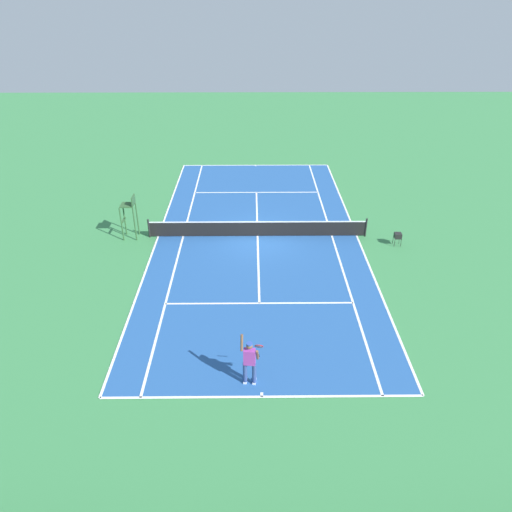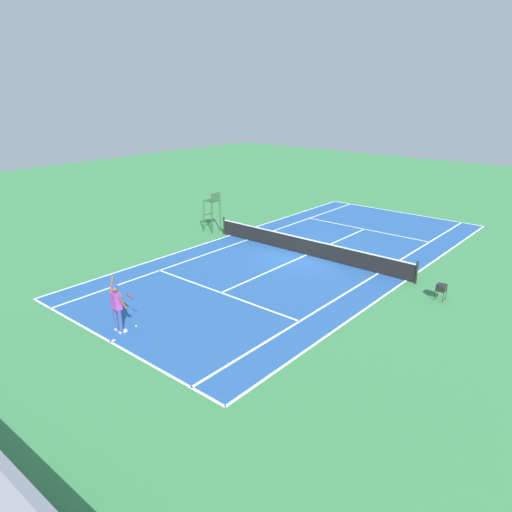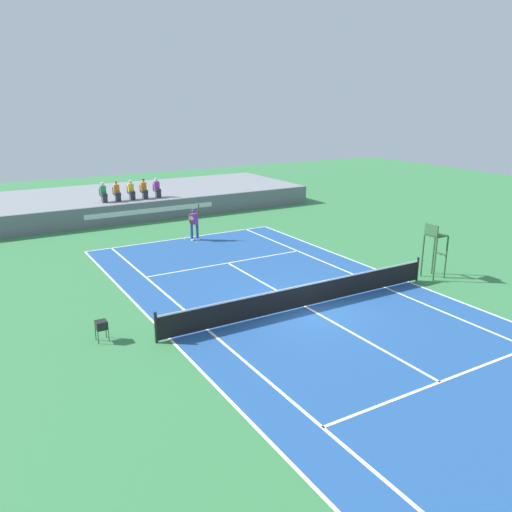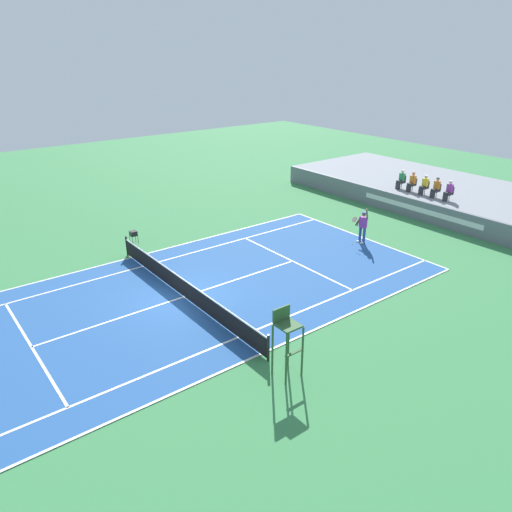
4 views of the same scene
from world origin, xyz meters
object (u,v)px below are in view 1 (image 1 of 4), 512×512
object	(u,v)px
tennis_player	(250,361)
umpire_chair	(129,211)
ball_hopper	(398,235)
tennis_ball	(254,370)

from	to	relation	value
tennis_player	umpire_chair	distance (m)	12.96
tennis_player	ball_hopper	size ratio (longest dim) A/B	2.98
tennis_ball	umpire_chair	world-z (taller)	umpire_chair
tennis_ball	umpire_chair	distance (m)	12.60
tennis_player	ball_hopper	distance (m)	12.84
tennis_ball	ball_hopper	distance (m)	12.29
tennis_ball	ball_hopper	world-z (taller)	ball_hopper
tennis_player	umpire_chair	xyz separation A→B (m)	(6.47, -11.22, 0.56)
tennis_player	ball_hopper	xyz separation A→B (m)	(-7.82, -10.18, -0.42)
umpire_chair	tennis_ball	bearing A→B (deg)	121.90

